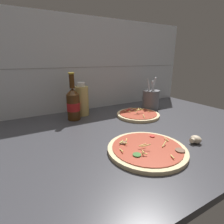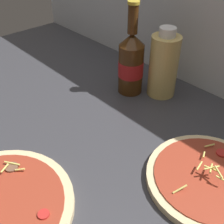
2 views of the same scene
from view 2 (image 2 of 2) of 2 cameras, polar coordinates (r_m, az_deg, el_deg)
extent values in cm
cube|color=#38383D|center=(62.90, -6.25, -10.79)|extent=(160.00, 90.00, 2.50)
cylinder|color=brown|center=(61.47, -19.73, -10.49)|extent=(2.64, 2.64, 0.40)
cylinder|color=red|center=(52.69, -13.74, -19.53)|extent=(2.06, 2.06, 0.40)
cylinder|color=#EADB6B|center=(61.69, -19.62, -9.78)|extent=(2.92, 2.25, 0.54)
cylinder|color=#EADB6B|center=(59.98, -18.19, -11.03)|extent=(1.58, 1.72, 0.65)
cylinder|color=#EADB6B|center=(60.92, -20.99, -10.60)|extent=(1.51, 2.26, 0.39)
cylinder|color=beige|center=(60.58, 19.11, -12.79)|extent=(25.02, 25.02, 1.56)
cylinder|color=#9E3823|center=(59.91, 19.28, -12.20)|extent=(22.02, 22.02, 0.30)
cylinder|color=red|center=(64.97, 21.40, -7.75)|extent=(2.37, 2.37, 0.40)
cylinder|color=#EADB6B|center=(58.94, 17.32, -10.39)|extent=(0.80, 2.48, 0.61)
cylinder|color=#EADB6B|center=(62.45, 18.16, -8.23)|extent=(1.09, 1.86, 0.45)
cylinder|color=#EADB6B|center=(57.38, 20.83, -11.30)|extent=(2.50, 1.20, 1.20)
cylinder|color=#EADB6B|center=(55.22, 13.63, -14.98)|extent=(1.43, 2.91, 1.31)
cylinder|color=#EADB6B|center=(57.36, 21.22, -12.49)|extent=(1.96, 0.79, 0.57)
cylinder|color=#EADB6B|center=(58.29, 19.48, -10.74)|extent=(1.49, 2.89, 0.82)
cylinder|color=#EADB6B|center=(58.23, 19.52, -10.78)|extent=(2.79, 1.00, 0.52)
cylinder|color=#EADB6B|center=(57.94, 19.59, -10.61)|extent=(1.97, 2.74, 0.63)
cylinder|color=#EADB6B|center=(65.37, 19.21, -6.43)|extent=(1.38, 2.32, 0.43)
cylinder|color=#47280F|center=(80.81, 3.83, 8.69)|extent=(7.09, 7.09, 14.28)
cone|color=#47280F|center=(77.10, 4.10, 14.49)|extent=(7.09, 7.09, 3.35)
cylinder|color=#47280F|center=(75.25, 4.28, 18.30)|extent=(2.69, 2.69, 7.44)
cylinder|color=gold|center=(74.07, 4.44, 21.32)|extent=(3.10, 3.10, 0.80)
cylinder|color=red|center=(80.67, 3.84, 8.87)|extent=(7.16, 7.16, 4.57)
cylinder|color=#D6B766|center=(80.02, 10.40, 9.09)|extent=(8.02, 8.02, 17.33)
cylinder|color=white|center=(76.09, 11.22, 15.67)|extent=(4.41, 4.41, 2.36)
camera|label=1|loc=(0.86, -68.97, 5.23)|focal=28.00mm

